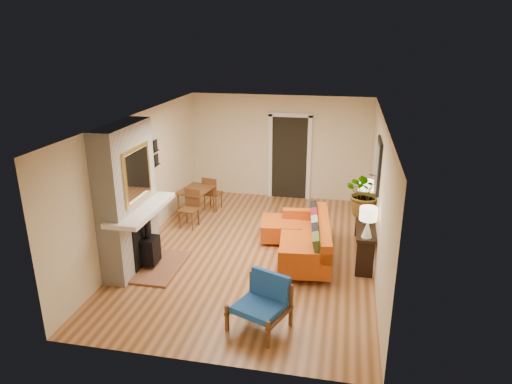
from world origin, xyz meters
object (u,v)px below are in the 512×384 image
(ottoman, at_px, (281,228))
(blue_chair, at_px, (263,300))
(houseplant, at_px, (366,192))
(console_table, at_px, (365,227))
(lamp_near, at_px, (368,219))
(dining_table, at_px, (199,195))
(sofa, at_px, (309,240))
(lamp_far, at_px, (366,190))

(ottoman, bearing_deg, blue_chair, -86.70)
(ottoman, xyz_separation_m, houseplant, (1.62, -0.16, 0.95))
(console_table, relative_size, lamp_near, 3.43)
(ottoman, relative_size, dining_table, 0.58)
(console_table, bearing_deg, ottoman, 166.03)
(sofa, bearing_deg, console_table, 17.24)
(ottoman, bearing_deg, console_table, -13.97)
(dining_table, height_order, console_table, dining_table)
(lamp_far, bearing_deg, houseplant, -91.16)
(lamp_near, distance_m, houseplant, 1.02)
(sofa, xyz_separation_m, lamp_far, (1.01, 1.05, 0.70))
(sofa, height_order, lamp_far, lamp_far)
(console_table, bearing_deg, lamp_far, 90.00)
(ottoman, distance_m, lamp_near, 2.18)
(blue_chair, bearing_deg, dining_table, 120.34)
(lamp_near, bearing_deg, houseplant, 90.56)
(lamp_near, bearing_deg, lamp_far, 90.00)
(sofa, xyz_separation_m, console_table, (1.01, 0.31, 0.22))
(houseplant, bearing_deg, blue_chair, -117.59)
(sofa, distance_m, dining_table, 3.05)
(ottoman, relative_size, lamp_far, 1.69)
(houseplant, bearing_deg, lamp_far, 88.84)
(blue_chair, bearing_deg, console_table, 60.03)
(sofa, bearing_deg, dining_table, 150.01)
(ottoman, xyz_separation_m, console_table, (1.63, -0.41, 0.34))
(ottoman, height_order, console_table, console_table)
(blue_chair, xyz_separation_m, lamp_far, (1.46, 3.27, 0.65))
(ottoman, relative_size, houseplant, 0.99)
(lamp_near, bearing_deg, ottoman, 144.14)
(dining_table, bearing_deg, lamp_near, -28.49)
(houseplant, bearing_deg, sofa, -150.96)
(blue_chair, distance_m, houseplant, 3.23)
(lamp_far, distance_m, houseplant, 0.51)
(sofa, xyz_separation_m, dining_table, (-2.64, 1.52, 0.18))
(sofa, xyz_separation_m, ottoman, (-0.62, 0.72, -0.12))
(lamp_far, height_order, houseplant, houseplant)
(ottoman, height_order, lamp_far, lamp_far)
(sofa, bearing_deg, blue_chair, -101.42)
(blue_chair, height_order, lamp_near, lamp_near)
(houseplant, bearing_deg, console_table, -87.64)
(blue_chair, xyz_separation_m, console_table, (1.46, 2.54, 0.17))
(dining_table, bearing_deg, houseplant, -14.86)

